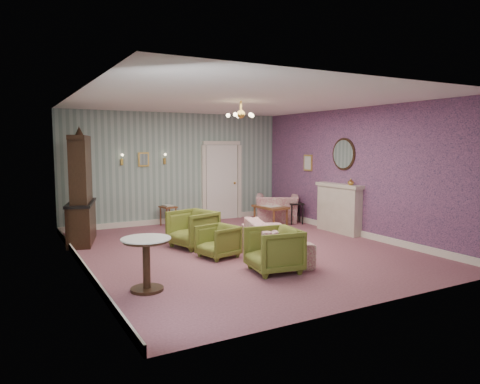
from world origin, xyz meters
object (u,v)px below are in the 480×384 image
olive_chair_c (193,227)px  side_table_black (296,213)px  sofa_chintz (275,234)px  coffee_table (270,215)px  wingback_chair (277,204)px  olive_chair_a (274,248)px  fireplace (339,208)px  dresser (80,186)px  olive_chair_b (218,240)px  pedestal_table (147,264)px

olive_chair_c → side_table_black: olive_chair_c is taller
sofa_chintz → coffee_table: bearing=-13.3°
wingback_chair → side_table_black: size_ratio=2.00×
olive_chair_a → wingback_chair: 4.79m
olive_chair_c → side_table_black: size_ratio=1.48×
wingback_chair → coffee_table: wingback_chair is taller
olive_chair_c → fireplace: fireplace is taller
olive_chair_a → olive_chair_c: size_ratio=0.97×
dresser → side_table_black: dresser is taller
wingback_chair → coffee_table: (-0.39, -0.28, -0.24)m
olive_chair_c → dresser: (-1.90, 1.50, 0.79)m
dresser → fireplace: size_ratio=1.71×
wingback_chair → side_table_black: (0.23, -0.52, -0.21)m
olive_chair_b → wingback_chair: bearing=117.9°
olive_chair_b → pedestal_table: pedestal_table is taller
olive_chair_a → dresser: 4.53m
coffee_table → pedestal_table: bearing=-140.6°
coffee_table → dresser: bearing=178.8°
olive_chair_b → olive_chair_c: (-0.09, 0.99, 0.08)m
side_table_black → wingback_chair: bearing=113.9°
side_table_black → pedestal_table: bearing=-146.2°
sofa_chintz → dresser: size_ratio=0.90×
wingback_chair → dresser: bearing=35.5°
dresser → coffee_table: 4.77m
wingback_chair → olive_chair_a: bearing=89.1°
sofa_chintz → wingback_chair: (2.12, 3.11, 0.06)m
coffee_table → olive_chair_c: bearing=-153.1°
fireplace → side_table_black: (-0.21, 1.43, -0.30)m
olive_chair_c → coffee_table: olive_chair_c is taller
olive_chair_c → side_table_black: bearing=92.1°
olive_chair_b → fireplace: 3.60m
side_table_black → pedestal_table: pedestal_table is taller
olive_chair_b → pedestal_table: (-1.71, -1.21, 0.06)m
olive_chair_a → coffee_table: olive_chair_a is taller
olive_chair_a → side_table_black: size_ratio=1.44×
olive_chair_a → olive_chair_c: bearing=-160.8°
wingback_chair → pedestal_table: (-4.79, -3.88, -0.10)m
dresser → olive_chair_c: bearing=-22.8°
dresser → coffee_table: dresser is taller
olive_chair_a → sofa_chintz: sofa_chintz is taller
sofa_chintz → pedestal_table: size_ratio=2.81×
dresser → side_table_black: size_ratio=4.32×
olive_chair_a → pedestal_table: bearing=-84.5°
sofa_chintz → wingback_chair: wingback_chair is taller
olive_chair_c → fireplace: bearing=69.0°
sofa_chintz → coffee_table: (1.72, 2.83, -0.18)m
wingback_chair → olive_chair_b: bearing=74.4°
fireplace → coffee_table: size_ratio=1.46×
sofa_chintz → fireplace: size_ratio=1.54×
fireplace → wingback_chair: bearing=102.7°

